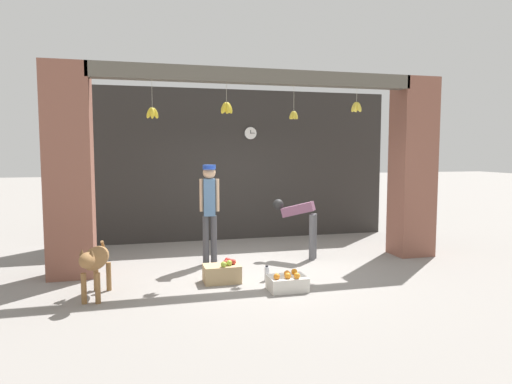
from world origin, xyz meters
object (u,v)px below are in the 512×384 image
worker_stooping (301,219)px  fruit_crate_oranges (287,283)px  dog (95,260)px  fruit_crate_apples (222,273)px  wall_clock (251,133)px  shopkeeper (210,205)px  water_bottle (267,273)px

worker_stooping → fruit_crate_oranges: (-0.86, -1.82, -0.62)m
dog → fruit_crate_apples: bearing=110.5°
dog → fruit_crate_oranges: 2.68m
dog → fruit_crate_apples: size_ratio=1.95×
worker_stooping → wall_clock: 2.70m
fruit_crate_oranges → shopkeeper: bearing=115.2°
fruit_crate_oranges → wall_clock: (0.42, 3.91, 2.27)m
water_bottle → wall_clock: (0.57, 3.36, 2.28)m
dog → worker_stooping: worker_stooping is taller
water_bottle → wall_clock: 4.09m
fruit_crate_oranges → fruit_crate_apples: size_ratio=0.98×
fruit_crate_apples → wall_clock: bearing=69.1°
fruit_crate_apples → wall_clock: size_ratio=1.90×
water_bottle → wall_clock: size_ratio=0.83×
fruit_crate_oranges → fruit_crate_apples: (-0.83, 0.64, 0.03)m
dog → water_bottle: 2.52m
worker_stooping → dog: bearing=147.8°
worker_stooping → fruit_crate_apples: bearing=159.6°
dog → shopkeeper: 2.36m
shopkeeper → fruit_crate_apples: (0.01, -1.15, -0.90)m
dog → fruit_crate_apples: dog is taller
dog → fruit_crate_apples: (1.80, 0.31, -0.37)m
fruit_crate_apples → water_bottle: size_ratio=2.30×
dog → fruit_crate_oranges: (2.62, -0.33, -0.41)m
shopkeeper → water_bottle: size_ratio=7.35×
dog → worker_stooping: (3.49, 1.49, 0.21)m
water_bottle → shopkeeper: bearing=119.2°
shopkeeper → dog: bearing=47.2°
fruit_crate_oranges → worker_stooping: bearing=64.6°
dog → wall_clock: bearing=150.3°
fruit_crate_apples → wall_clock: 4.16m
dog → water_bottle: dog is taller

